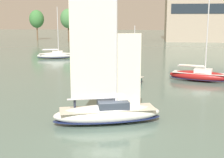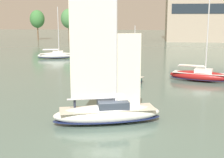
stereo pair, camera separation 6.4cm
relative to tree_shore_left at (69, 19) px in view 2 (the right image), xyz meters
name	(u,v)px [view 2 (the right image)]	position (x,y,z in m)	size (l,w,h in m)	color
ground_plane	(108,123)	(26.52, -87.86, -8.29)	(400.00, 400.00, 0.00)	slate
waterfront_building	(206,11)	(49.69, 8.78, 2.70)	(29.85, 17.83, 21.91)	tan
tree_shore_left	(69,19)	(0.00, 0.00, 0.00)	(5.76, 5.76, 11.85)	brown
tree_shore_center	(37,19)	(-14.17, 5.93, -0.21)	(5.61, 5.61, 11.55)	brown
sailboat_main	(108,111)	(26.53, -87.86, -7.29)	(9.42, 5.07, 12.47)	white
sailboat_moored_mid_channel	(56,55)	(9.78, -47.90, -7.55)	(8.21, 4.42, 10.87)	white
sailboat_moored_far_slip	(133,81)	(27.77, -72.82, -7.77)	(3.27, 5.76, 7.66)	#194C47
sailboat_moored_outer_mooring	(200,75)	(36.86, -68.99, -7.50)	(8.79, 4.66, 11.64)	maroon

